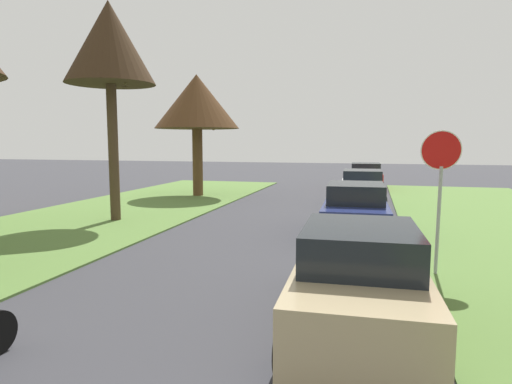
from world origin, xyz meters
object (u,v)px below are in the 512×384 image
(parked_sedan_red, at_px, (365,177))
(stop_sign_far, at_px, (440,171))
(parked_sedan_tan, at_px, (359,279))
(parked_sedan_white, at_px, (362,189))
(street_tree_left_far, at_px, (197,103))
(street_tree_left_mid_b, at_px, (109,45))
(parked_sedan_navy, at_px, (355,211))

(parked_sedan_red, bearing_deg, stop_sign_far, -84.37)
(parked_sedan_tan, height_order, parked_sedan_white, same)
(street_tree_left_far, distance_m, parked_sedan_tan, 17.08)
(parked_sedan_red, bearing_deg, street_tree_left_far, -145.76)
(stop_sign_far, distance_m, parked_sedan_white, 10.47)
(street_tree_left_far, height_order, parked_sedan_white, street_tree_left_far)
(street_tree_left_far, bearing_deg, street_tree_left_mid_b, -90.58)
(street_tree_left_far, height_order, parked_sedan_navy, street_tree_left_far)
(parked_sedan_navy, bearing_deg, parked_sedan_white, 89.54)
(street_tree_left_far, bearing_deg, parked_sedan_red, 34.24)
(street_tree_left_mid_b, bearing_deg, parked_sedan_navy, -1.30)
(parked_sedan_white, bearing_deg, parked_sedan_red, 89.51)
(stop_sign_far, distance_m, parked_sedan_tan, 3.63)
(parked_sedan_navy, distance_m, parked_sedan_white, 6.51)
(parked_sedan_navy, bearing_deg, stop_sign_far, -64.32)
(parked_sedan_tan, relative_size, parked_sedan_red, 1.00)
(parked_sedan_white, distance_m, parked_sedan_red, 6.74)
(parked_sedan_red, bearing_deg, parked_sedan_tan, -89.49)
(street_tree_left_mid_b, xyz_separation_m, parked_sedan_red, (8.40, 13.06, -5.34))
(street_tree_left_mid_b, xyz_separation_m, parked_sedan_white, (8.34, 6.32, -5.34))
(street_tree_left_mid_b, distance_m, parked_sedan_navy, 9.86)
(stop_sign_far, xyz_separation_m, parked_sedan_red, (-1.67, 16.96, -1.48))
(parked_sedan_red, bearing_deg, street_tree_left_mid_b, -122.73)
(street_tree_left_far, relative_size, parked_sedan_red, 1.38)
(parked_sedan_white, height_order, parked_sedan_red, same)
(stop_sign_far, distance_m, street_tree_left_far, 15.30)
(parked_sedan_navy, bearing_deg, street_tree_left_far, 137.27)
(stop_sign_far, bearing_deg, parked_sedan_navy, 115.68)
(street_tree_left_far, relative_size, parked_sedan_white, 1.38)
(parked_sedan_navy, distance_m, parked_sedan_red, 13.25)
(street_tree_left_mid_b, height_order, parked_sedan_white, street_tree_left_mid_b)
(street_tree_left_far, height_order, parked_sedan_tan, street_tree_left_far)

